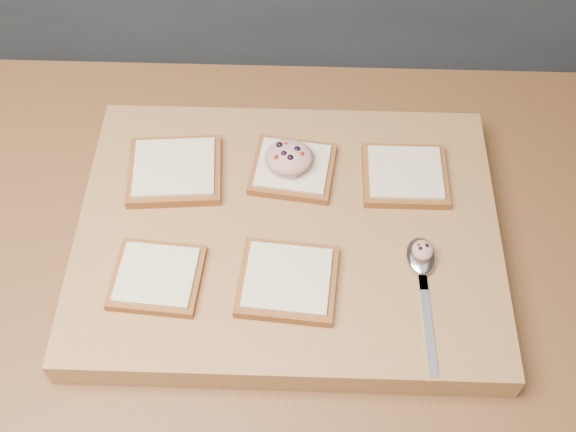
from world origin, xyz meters
The scene contains 10 objects.
island_counter centered at (0.00, 0.00, 0.45)m, with size 2.00×0.80×0.90m.
cutting_board centered at (0.05, 0.05, 0.92)m, with size 0.55×0.42×0.04m, color #B2804C.
bread_far_left centered at (-0.11, 0.13, 0.95)m, with size 0.14×0.13×0.02m.
bread_far_center centered at (0.05, 0.14, 0.95)m, with size 0.12×0.11×0.02m.
bread_far_right centered at (0.20, 0.13, 0.95)m, with size 0.11×0.11×0.02m.
bread_near_left centered at (-0.11, -0.04, 0.95)m, with size 0.12×0.11×0.02m.
bread_near_center centered at (0.05, -0.04, 0.95)m, with size 0.13×0.12×0.02m.
tuna_salad_dollop centered at (0.04, 0.14, 0.97)m, with size 0.06×0.06×0.03m.
spoon centered at (0.22, -0.01, 0.95)m, with size 0.04×0.19×0.01m.
spoon_salad centered at (0.22, 0.00, 0.96)m, with size 0.03×0.03×0.02m.
Camera 1 is at (0.06, -0.49, 1.72)m, focal length 45.00 mm.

